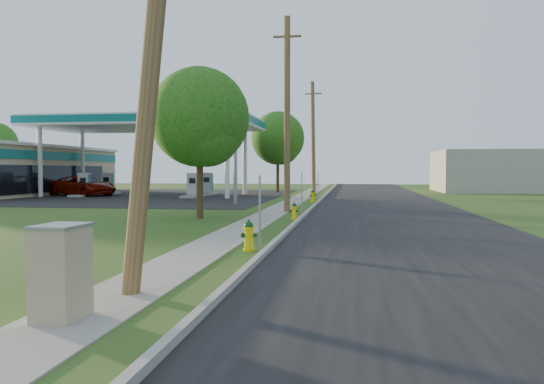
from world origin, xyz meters
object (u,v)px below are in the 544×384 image
object	(u,v)px
hydrant_mid	(294,211)
utility_cabinet	(61,272)
fuel_pump_nw	(85,188)
hydrant_near	(249,236)
utility_pole_mid	(287,114)
car_red	(83,186)
utility_pole_far	(313,138)
tree_lot	(279,140)
utility_pole_near	(156,11)
fuel_pump_ne	(193,188)
price_pylon	(235,116)
fuel_pump_se	(207,186)
tree_verge	(201,121)
fuel_pump_sw	(107,186)
hydrant_far	(313,196)

from	to	relation	value
hydrant_mid	utility_cabinet	distance (m)	15.82
fuel_pump_nw	hydrant_near	world-z (taller)	fuel_pump_nw
utility_pole_mid	car_red	size ratio (longest dim) A/B	1.65
hydrant_mid	utility_pole_far	bearing A→B (deg)	92.08
utility_pole_mid	utility_cabinet	xyz separation A→B (m)	(-0.81, -19.63, -4.26)
utility_pole_mid	tree_lot	size ratio (longest dim) A/B	1.28
utility_pole_near	fuel_pump_ne	size ratio (longest dim) A/B	2.96
hydrant_near	utility_cabinet	size ratio (longest dim) A/B	0.60
fuel_pump_ne	utility_cabinet	world-z (taller)	fuel_pump_ne
tree_lot	utility_pole_far	bearing A→B (deg)	-54.91
utility_pole_near	hydrant_mid	size ratio (longest dim) A/B	12.85
utility_pole_mid	utility_pole_near	bearing A→B (deg)	-90.00
price_pylon	utility_cabinet	xyz separation A→B (m)	(3.09, -25.13, -4.74)
fuel_pump_se	tree_verge	world-z (taller)	tree_verge
tree_lot	hydrant_mid	world-z (taller)	tree_lot
hydrant_near	hydrant_mid	distance (m)	8.99
fuel_pump_sw	tree_lot	size ratio (longest dim) A/B	0.42
utility_pole_far	fuel_pump_sw	world-z (taller)	utility_pole_far
tree_lot	hydrant_far	world-z (taller)	tree_lot
fuel_pump_ne	fuel_pump_sw	xyz separation A→B (m)	(-9.00, 4.00, 0.00)
utility_pole_far	hydrant_mid	size ratio (longest dim) A/B	12.88
fuel_pump_ne	fuel_pump_se	bearing A→B (deg)	90.00
fuel_pump_se	utility_cabinet	world-z (taller)	fuel_pump_se
utility_pole_near	fuel_pump_ne	distance (m)	32.51
hydrant_far	car_red	bearing A→B (deg)	164.01
price_pylon	car_red	world-z (taller)	price_pylon
utility_pole_near	utility_pole_far	size ratio (longest dim) A/B	1.00
tree_verge	utility_cabinet	distance (m)	16.15
utility_pole_near	hydrant_near	distance (m)	6.77
fuel_pump_se	tree_lot	bearing A→B (deg)	49.76
fuel_pump_sw	utility_cabinet	bearing A→B (deg)	-64.99
price_pylon	hydrant_far	size ratio (longest dim) A/B	8.19
tree_lot	fuel_pump_ne	bearing A→B (deg)	-117.22
utility_pole_near	fuel_pump_se	size ratio (longest dim) A/B	2.96
fuel_pump_se	price_pylon	size ratio (longest dim) A/B	0.47
utility_pole_far	tree_verge	world-z (taller)	utility_pole_far
fuel_pump_nw	utility_cabinet	distance (m)	36.83
fuel_pump_sw	hydrant_mid	size ratio (longest dim) A/B	4.34
fuel_pump_ne	price_pylon	size ratio (longest dim) A/B	0.47
utility_pole_far	fuel_pump_se	bearing A→B (deg)	-173.59
price_pylon	hydrant_near	distance (m)	19.57
tree_lot	car_red	xyz separation A→B (m)	(-14.88, -9.29, -4.11)
price_pylon	fuel_pump_se	bearing A→B (deg)	113.50
fuel_pump_sw	utility_cabinet	distance (m)	40.42
utility_pole_near	fuel_pump_ne	bearing A→B (deg)	106.02
tree_verge	utility_pole_near	bearing A→B (deg)	-76.76
tree_lot	tree_verge	bearing A→B (deg)	-89.21
fuel_pump_sw	price_pylon	world-z (taller)	price_pylon
utility_pole_far	fuel_pump_nw	bearing A→B (deg)	-164.39
utility_pole_far	car_red	distance (m)	19.40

